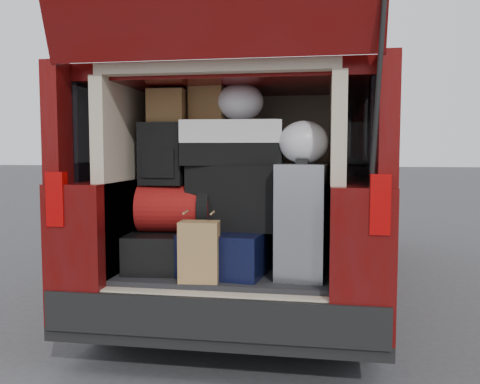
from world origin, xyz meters
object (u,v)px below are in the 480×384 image
at_px(red_duffel, 175,208).
at_px(silver_roller, 303,220).
at_px(black_hardshell, 166,249).
at_px(twotone_duffel, 233,143).
at_px(navy_hardshell, 230,250).
at_px(kraft_bag, 199,252).
at_px(backpack, 162,154).
at_px(black_soft_case, 235,197).

bearing_deg(red_duffel, silver_roller, -9.07).
xyz_separation_m(black_hardshell, twotone_duffel, (0.42, 0.04, 0.67)).
bearing_deg(black_hardshell, navy_hardshell, -8.50).
xyz_separation_m(navy_hardshell, silver_roller, (0.45, -0.05, 0.20)).
distance_m(red_duffel, twotone_duffel, 0.54).
relative_size(navy_hardshell, kraft_bag, 1.71).
relative_size(red_duffel, backpack, 1.17).
distance_m(black_hardshell, kraft_bag, 0.44).
distance_m(kraft_bag, twotone_duffel, 0.72).
height_order(backpack, twotone_duffel, twotone_duffel).
bearing_deg(backpack, red_duffel, 5.79).
bearing_deg(twotone_duffel, red_duffel, -175.58).
relative_size(silver_roller, red_duffel, 1.46).
height_order(kraft_bag, black_soft_case, black_soft_case).
bearing_deg(red_duffel, kraft_bag, -57.90).
bearing_deg(red_duffel, twotone_duffel, 3.23).
relative_size(silver_roller, twotone_duffel, 1.09).
bearing_deg(kraft_bag, red_duffel, 122.62).
relative_size(navy_hardshell, backpack, 1.52).
height_order(kraft_bag, red_duffel, red_duffel).
xyz_separation_m(black_hardshell, red_duffel, (0.07, -0.01, 0.26)).
distance_m(black_hardshell, red_duffel, 0.27).
bearing_deg(twotone_duffel, black_soft_case, -31.52).
height_order(kraft_bag, twotone_duffel, twotone_duffel).
xyz_separation_m(backpack, twotone_duffel, (0.43, 0.06, 0.07)).
relative_size(navy_hardshell, black_soft_case, 1.07).
distance_m(black_hardshell, navy_hardshell, 0.42).
bearing_deg(kraft_bag, navy_hardshell, 63.79).
height_order(black_soft_case, twotone_duffel, twotone_duffel).
height_order(red_duffel, backpack, backpack).
bearing_deg(black_hardshell, silver_roller, -9.79).
distance_m(kraft_bag, backpack, 0.69).
bearing_deg(navy_hardshell, red_duffel, -174.43).
distance_m(silver_roller, kraft_bag, 0.64).
height_order(black_hardshell, twotone_duffel, twotone_duffel).
bearing_deg(twotone_duffel, backpack, -176.01).
distance_m(red_duffel, backpack, 0.35).
bearing_deg(black_soft_case, red_duffel, -167.90).
bearing_deg(black_hardshell, black_soft_case, -1.26).
xyz_separation_m(silver_roller, backpack, (-0.87, 0.05, 0.39)).
bearing_deg(black_soft_case, black_hardshell, -170.45).
distance_m(silver_roller, black_soft_case, 0.45).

